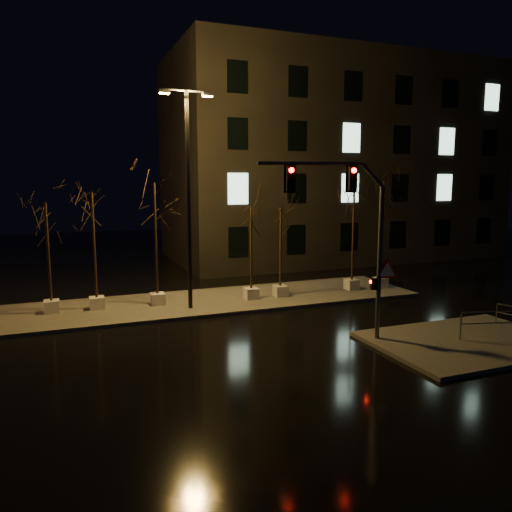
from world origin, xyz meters
name	(u,v)px	position (x,y,z in m)	size (l,w,h in m)	color
ground	(245,339)	(0.00, 0.00, 0.00)	(90.00, 90.00, 0.00)	black
median	(203,302)	(0.00, 6.00, 0.07)	(22.00, 5.00, 0.15)	#484540
sidewalk_corner	(468,342)	(7.50, -3.50, 0.07)	(7.00, 5.00, 0.15)	#484540
building	(331,162)	(14.00, 18.00, 7.50)	(25.00, 12.00, 15.00)	black
tree_0	(47,228)	(-6.85, 6.36, 3.95)	(1.80, 1.80, 5.01)	silver
tree_1	(93,219)	(-4.92, 6.30, 4.30)	(1.80, 1.80, 5.46)	silver
tree_2	(155,210)	(-2.18, 6.07, 4.63)	(1.80, 1.80, 5.90)	silver
tree_3	(251,228)	(2.38, 5.51, 3.71)	(1.80, 1.80, 4.69)	silver
tree_4	(281,228)	(3.97, 5.53, 3.65)	(1.80, 1.80, 4.61)	silver
tree_5	(354,207)	(8.23, 5.58, 4.61)	(1.80, 1.80, 5.88)	silver
tree_6	(383,205)	(10.00, 5.46, 4.67)	(1.80, 1.80, 5.95)	silver
traffic_signal_mast	(353,225)	(3.47, -1.86, 4.41)	(5.20, 1.21, 6.48)	#53565B
streetlight_main	(188,185)	(-0.88, 4.88, 5.78)	(2.44, 0.34, 9.76)	black
guard_rail_a	(492,321)	(8.39, -3.72, 0.85)	(2.39, 0.69, 1.07)	#53565B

